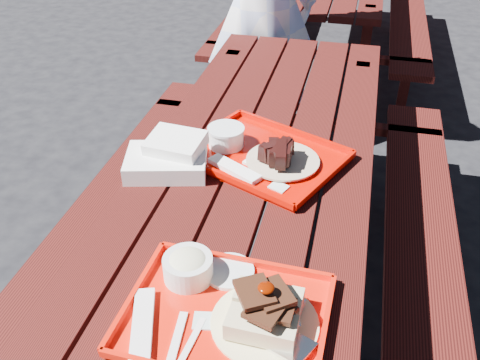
{
  "coord_description": "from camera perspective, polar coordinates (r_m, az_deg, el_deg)",
  "views": [
    {
      "loc": [
        0.29,
        -1.36,
        1.68
      ],
      "look_at": [
        0.0,
        -0.15,
        0.82
      ],
      "focal_mm": 40.0,
      "sensor_mm": 36.0,
      "label": 1
    }
  ],
  "objects": [
    {
      "name": "picnic_table_near",
      "position": [
        1.79,
        1.12,
        -4.18
      ],
      "size": [
        1.41,
        2.4,
        0.75
      ],
      "color": "#400F0C",
      "rests_on": "ground"
    },
    {
      "name": "white_cloth",
      "position": [
        1.68,
        -7.57,
        2.45
      ],
      "size": [
        0.28,
        0.24,
        0.1
      ],
      "color": "white",
      "rests_on": "picnic_table_near"
    },
    {
      "name": "person",
      "position": [
        2.92,
        2.45,
        18.16
      ],
      "size": [
        0.72,
        0.6,
        1.7
      ],
      "primitive_type": "imported",
      "rotation": [
        0.0,
        0.0,
        3.51
      ],
      "color": "#C2D2FF",
      "rests_on": "ground"
    },
    {
      "name": "far_tray",
      "position": [
        1.72,
        2.16,
        2.89
      ],
      "size": [
        0.58,
        0.53,
        0.08
      ],
      "color": "#BB0900",
      "rests_on": "picnic_table_near"
    },
    {
      "name": "ground",
      "position": [
        2.18,
        0.95,
        -15.69
      ],
      "size": [
        60.0,
        60.0,
        0.0
      ],
      "primitive_type": "plane",
      "color": "black",
      "rests_on": "ground"
    },
    {
      "name": "near_tray",
      "position": [
        1.22,
        -1.29,
        -12.8
      ],
      "size": [
        0.46,
        0.38,
        0.14
      ],
      "color": "red",
      "rests_on": "picnic_table_near"
    }
  ]
}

